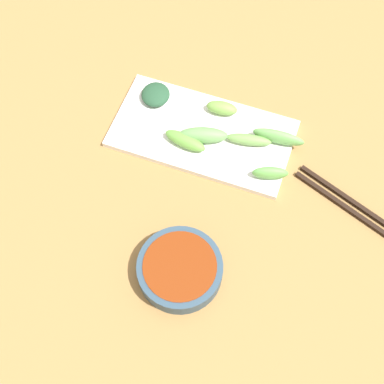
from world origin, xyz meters
name	(u,v)px	position (x,y,z in m)	size (l,w,h in m)	color
tabletop	(193,187)	(0.00, 0.00, 0.01)	(2.10, 2.10, 0.02)	olive
sauce_bowl	(180,269)	(-0.17, -0.04, 0.04)	(0.14, 0.14, 0.04)	#2F475A
serving_plate	(202,134)	(0.11, 0.02, 0.03)	(0.18, 0.34, 0.01)	white
broccoli_leafy_0	(156,94)	(0.15, 0.13, 0.04)	(0.06, 0.06, 0.02)	#254D32
broccoli_stalk_1	(185,141)	(0.07, 0.04, 0.04)	(0.03, 0.08, 0.02)	#66A741
broccoli_stalk_2	(249,140)	(0.11, -0.07, 0.04)	(0.02, 0.09, 0.02)	#709F50
broccoli_stalk_3	(203,135)	(0.09, 0.01, 0.05)	(0.03, 0.09, 0.03)	#699F57
broccoli_stalk_4	(224,109)	(0.17, 0.00, 0.04)	(0.03, 0.06, 0.02)	#76A847
broccoli_stalk_5	(270,173)	(0.06, -0.13, 0.05)	(0.02, 0.07, 0.03)	#63AD4E
broccoli_stalk_6	(278,137)	(0.14, -0.12, 0.05)	(0.02, 0.10, 0.03)	#6CAF57
chopsticks	(352,206)	(0.05, -0.28, 0.02)	(0.10, 0.22, 0.01)	black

